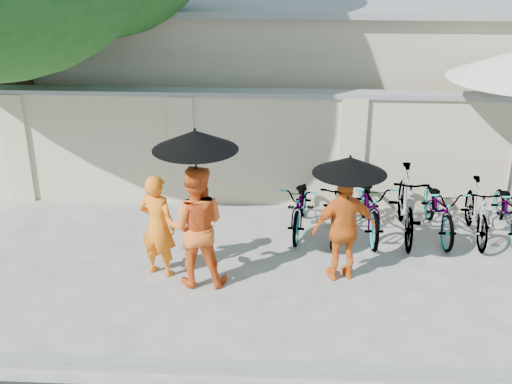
{
  "coord_description": "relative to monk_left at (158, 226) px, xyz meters",
  "views": [
    {
      "loc": [
        0.91,
        -7.64,
        4.76
      ],
      "look_at": [
        0.43,
        1.03,
        1.1
      ],
      "focal_mm": 45.0,
      "sensor_mm": 36.0,
      "label": 1
    }
  ],
  "objects": [
    {
      "name": "bike_1",
      "position": [
        2.63,
        1.41,
        -0.27
      ],
      "size": [
        0.69,
        1.72,
        1.01
      ],
      "primitive_type": "imported",
      "rotation": [
        0.0,
        0.0,
        -0.13
      ],
      "color": "slate",
      "rests_on": "ground"
    },
    {
      "name": "bike_0",
      "position": [
        2.06,
        1.56,
        -0.32
      ],
      "size": [
        0.79,
        1.78,
        0.9
      ],
      "primitive_type": "imported",
      "rotation": [
        0.0,
        0.0,
        -0.11
      ],
      "color": "slate",
      "rests_on": "ground"
    },
    {
      "name": "compound_wall",
      "position": [
        1.95,
        2.7,
        0.23
      ],
      "size": [
        20.0,
        0.3,
        2.0
      ],
      "primitive_type": "cube",
      "color": "beige",
      "rests_on": "ground"
    },
    {
      "name": "parasol_center",
      "position": [
        0.63,
        -0.3,
        1.39
      ],
      "size": [
        1.13,
        1.13,
        1.29
      ],
      "color": "black",
      "rests_on": "ground"
    },
    {
      "name": "bike_5",
      "position": [
        4.89,
        1.42,
        -0.29
      ],
      "size": [
        0.54,
        1.63,
        0.96
      ],
      "primitive_type": "imported",
      "rotation": [
        0.0,
        0.0,
        -0.05
      ],
      "color": "slate",
      "rests_on": "ground"
    },
    {
      "name": "parasol_right",
      "position": [
        2.67,
        -0.06,
        0.99
      ],
      "size": [
        1.01,
        1.01,
        0.99
      ],
      "color": "black",
      "rests_on": "ground"
    },
    {
      "name": "ground",
      "position": [
        0.95,
        -0.5,
        -0.77
      ],
      "size": [
        80.0,
        80.0,
        0.0
      ],
      "primitive_type": "plane",
      "color": "#B2AFA8"
    },
    {
      "name": "monk_left",
      "position": [
        0.0,
        0.0,
        0.0
      ],
      "size": [
        0.65,
        0.54,
        1.54
      ],
      "primitive_type": "imported",
      "rotation": [
        0.0,
        0.0,
        2.8
      ],
      "color": "orange",
      "rests_on": "ground"
    },
    {
      "name": "kerb",
      "position": [
        0.95,
        -2.2,
        -0.71
      ],
      "size": [
        40.0,
        0.16,
        0.12
      ],
      "primitive_type": "cube",
      "color": "gray",
      "rests_on": "ground"
    },
    {
      "name": "bike_6",
      "position": [
        5.45,
        1.55,
        -0.33
      ],
      "size": [
        0.65,
        1.7,
        0.88
      ],
      "primitive_type": "imported",
      "rotation": [
        0.0,
        0.0,
        -0.04
      ],
      "color": "slate",
      "rests_on": "ground"
    },
    {
      "name": "building_behind",
      "position": [
        2.95,
        6.5,
        0.83
      ],
      "size": [
        14.0,
        6.0,
        3.2
      ],
      "primitive_type": "cube",
      "color": "#BFAB8D",
      "rests_on": "ground"
    },
    {
      "name": "bike_2",
      "position": [
        3.19,
        1.53,
        -0.27
      ],
      "size": [
        0.73,
        1.92,
        1.0
      ],
      "primitive_type": "imported",
      "rotation": [
        0.0,
        0.0,
        0.04
      ],
      "color": "slate",
      "rests_on": "ground"
    },
    {
      "name": "monk_right",
      "position": [
        2.65,
        0.02,
        0.02
      ],
      "size": [
        0.99,
        0.61,
        1.58
      ],
      "primitive_type": "imported",
      "rotation": [
        0.0,
        0.0,
        3.41
      ],
      "color": "orange",
      "rests_on": "ground"
    },
    {
      "name": "bike_3",
      "position": [
        3.76,
        1.45,
        -0.2
      ],
      "size": [
        0.64,
        1.93,
        1.14
      ],
      "primitive_type": "imported",
      "rotation": [
        0.0,
        0.0,
        -0.06
      ],
      "color": "slate",
      "rests_on": "ground"
    },
    {
      "name": "bike_4",
      "position": [
        4.32,
        1.52,
        -0.31
      ],
      "size": [
        0.7,
        1.77,
        0.91
      ],
      "primitive_type": "imported",
      "rotation": [
        0.0,
        0.0,
        0.05
      ],
      "color": "slate",
      "rests_on": "ground"
    },
    {
      "name": "monk_center",
      "position": [
        0.58,
        -0.22,
        0.11
      ],
      "size": [
        0.88,
        0.7,
        1.77
      ],
      "primitive_type": "imported",
      "rotation": [
        0.0,
        0.0,
        3.17
      ],
      "color": "orange",
      "rests_on": "ground"
    }
  ]
}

